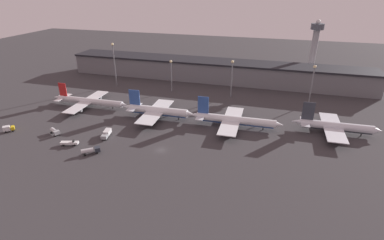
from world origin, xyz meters
name	(u,v)px	position (x,y,z in m)	size (l,w,h in m)	color
ground	(161,150)	(0.00, 0.00, 0.00)	(600.00, 600.00, 0.00)	#383538
terminal_building	(214,70)	(0.00, 104.80, 7.41)	(216.51, 21.92, 14.71)	slate
airplane_0	(89,101)	(-58.57, 35.36, 3.04)	(47.72, 36.53, 12.67)	silver
airplane_1	(158,111)	(-14.18, 31.41, 3.82)	(40.26, 34.27, 14.38)	white
airplane_2	(234,120)	(26.54, 31.74, 3.52)	(47.08, 34.50, 14.45)	white
airplane_3	(335,126)	(73.74, 37.93, 3.57)	(40.28, 32.99, 14.58)	silver
service_vehicle_0	(55,131)	(-53.86, -0.24, 1.53)	(6.41, 4.83, 2.59)	#9EA3A8
service_vehicle_1	(91,150)	(-27.25, -10.97, 1.61)	(7.41, 6.39, 2.70)	#282D38
service_vehicle_2	(107,133)	(-29.02, 4.55, 1.64)	(4.19, 8.32, 2.83)	#9EA3A8
service_vehicle_3	(8,128)	(-77.35, -4.08, 1.65)	(5.22, 5.11, 2.95)	gold
service_vehicle_4	(70,143)	(-40.45, -7.27, 1.20)	(8.02, 4.12, 2.54)	white
lamp_post_0	(114,60)	(-62.19, 73.81, 18.32)	(1.80, 1.80, 29.43)	slate
lamp_post_1	(171,71)	(-21.47, 73.81, 13.51)	(1.80, 1.80, 20.71)	slate
lamp_post_2	(232,74)	(17.91, 73.81, 14.94)	(1.80, 1.80, 23.26)	slate
lamp_post_3	(313,80)	(64.32, 73.81, 15.16)	(1.80, 1.80, 23.66)	slate
control_tower	(314,45)	(68.03, 130.82, 24.54)	(9.00, 9.00, 42.18)	#99999E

